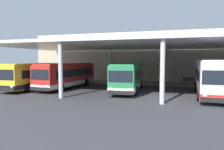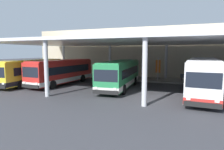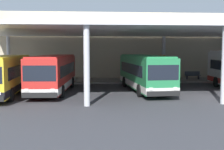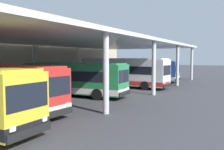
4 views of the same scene
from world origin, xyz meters
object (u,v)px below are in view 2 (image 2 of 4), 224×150
at_px(bus_far_bay, 203,77).
at_px(trash_bin, 209,78).
at_px(bus_middle_bay, 120,74).
at_px(banner_sign, 158,68).
at_px(bus_second_bay, 62,72).
at_px(bench_waiting, 187,77).
at_px(bus_nearest_bay, 32,71).

bearing_deg(bus_far_bay, trash_bin, 80.79).
distance_m(bus_middle_bay, banner_sign, 7.68).
distance_m(bus_second_bay, bench_waiting, 17.14).
distance_m(trash_bin, banner_sign, 6.81).
bearing_deg(bus_far_bay, bus_nearest_bay, -179.14).
relative_size(bus_nearest_bay, bus_middle_bay, 0.99).
relative_size(bus_nearest_bay, bench_waiting, 5.90).
bearing_deg(banner_sign, trash_bin, 5.30).
relative_size(bus_nearest_bay, banner_sign, 3.32).
xyz_separation_m(bus_second_bay, trash_bin, (17.99, 7.54, -0.98)).
height_order(bus_nearest_bay, bench_waiting, bus_nearest_bay).
bearing_deg(bus_middle_bay, banner_sign, 64.04).
distance_m(bus_far_bay, banner_sign, 9.56).
bearing_deg(banner_sign, bus_far_bay, -56.64).
relative_size(bus_nearest_bay, bus_second_bay, 0.99).
bearing_deg(bench_waiting, bus_nearest_bay, -154.27).
bearing_deg(banner_sign, bus_nearest_bay, -151.26).
bearing_deg(trash_bin, bus_nearest_bay, -157.75).
bearing_deg(bus_nearest_bay, bench_waiting, 25.73).
relative_size(bus_middle_bay, bus_far_bay, 0.93).
distance_m(bus_nearest_bay, bench_waiting, 21.14).
xyz_separation_m(bus_second_bay, bus_far_bay, (16.59, -1.07, 0.19)).
xyz_separation_m(bus_nearest_bay, bus_middle_bay, (11.76, 1.39, 0.00)).
distance_m(bus_middle_bay, bench_waiting, 10.68).
bearing_deg(trash_bin, bus_far_bay, -99.21).
bearing_deg(trash_bin, bus_second_bay, -157.27).
relative_size(bus_nearest_bay, bus_far_bay, 0.93).
relative_size(bus_second_bay, bench_waiting, 5.93).
bearing_deg(bus_far_bay, bus_middle_bay, 172.82).
height_order(bus_nearest_bay, bus_far_bay, bus_far_bay).
distance_m(bus_middle_bay, trash_bin, 12.56).
bearing_deg(bus_middle_bay, bench_waiting, 46.97).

